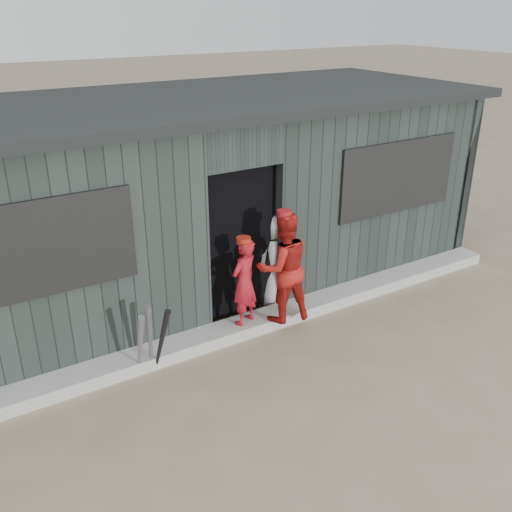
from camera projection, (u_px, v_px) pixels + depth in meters
ground at (350, 409)px, 5.71m from camera, size 80.00×80.00×0.00m
curb at (255, 323)px, 7.10m from camera, size 8.00×0.36×0.15m
bat_left at (140, 345)px, 6.02m from camera, size 0.07×0.32×0.83m
bat_mid at (150, 338)px, 6.11m from camera, size 0.11×0.20×0.87m
bat_right at (162, 340)px, 6.10m from camera, size 0.18×0.33×0.84m
player_red_left at (244, 282)px, 6.76m from camera, size 0.47×0.39×1.09m
player_red_right at (283, 267)px, 6.79m from camera, size 0.75×0.63×1.38m
player_grey_back at (274, 259)px, 7.45m from camera, size 0.76×0.63×1.32m
dugout at (192, 195)px, 7.91m from camera, size 8.30×3.30×2.62m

